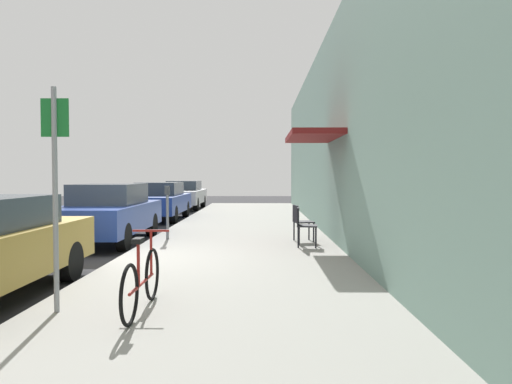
{
  "coord_description": "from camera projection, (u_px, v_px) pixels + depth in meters",
  "views": [
    {
      "loc": [
        2.77,
        -8.98,
        1.71
      ],
      "look_at": [
        2.6,
        8.34,
        1.1
      ],
      "focal_mm": 33.33,
      "sensor_mm": 36.0,
      "label": 1
    }
  ],
  "objects": [
    {
      "name": "sidewalk_slab",
      "position": [
        238.0,
        246.0,
        11.03
      ],
      "size": [
        4.5,
        32.0,
        0.12
      ],
      "primitive_type": "cube",
      "color": "#9E9B93",
      "rests_on": "ground_plane"
    },
    {
      "name": "building_facade",
      "position": [
        342.0,
        131.0,
        10.92
      ],
      "size": [
        1.4,
        32.0,
        5.44
      ],
      "color": "gray",
      "rests_on": "ground_plane"
    },
    {
      "name": "cafe_chair_1",
      "position": [
        300.0,
        220.0,
        11.41
      ],
      "size": [
        0.52,
        0.52,
        0.87
      ],
      "color": "black",
      "rests_on": "sidewalk_slab"
    },
    {
      "name": "ground_plane",
      "position": [
        116.0,
        265.0,
        9.06
      ],
      "size": [
        60.0,
        60.0,
        0.0
      ],
      "primitive_type": "plane",
      "color": "#2D2D30"
    },
    {
      "name": "parking_meter",
      "position": [
        167.0,
        208.0,
        11.79
      ],
      "size": [
        0.12,
        0.1,
        1.32
      ],
      "color": "slate",
      "rests_on": "sidewalk_slab"
    },
    {
      "name": "street_sign",
      "position": [
        55.0,
        181.0,
        5.47
      ],
      "size": [
        0.32,
        0.06,
        2.6
      ],
      "color": "gray",
      "rests_on": "sidewalk_slab"
    },
    {
      "name": "cafe_chair_0",
      "position": [
        304.0,
        224.0,
        10.55
      ],
      "size": [
        0.49,
        0.49,
        0.87
      ],
      "color": "black",
      "rests_on": "sidewalk_slab"
    },
    {
      "name": "bicycle_0",
      "position": [
        142.0,
        281.0,
        5.52
      ],
      "size": [
        0.46,
        1.71,
        0.9
      ],
      "color": "black",
      "rests_on": "sidewalk_slab"
    },
    {
      "name": "parked_car_3",
      "position": [
        184.0,
        194.0,
        23.92
      ],
      "size": [
        1.8,
        4.4,
        1.43
      ],
      "color": "#B7B7BC",
      "rests_on": "ground_plane"
    },
    {
      "name": "parked_car_1",
      "position": [
        108.0,
        213.0,
        12.03
      ],
      "size": [
        1.8,
        4.4,
        1.49
      ],
      "color": "navy",
      "rests_on": "ground_plane"
    },
    {
      "name": "parked_car_2",
      "position": [
        159.0,
        201.0,
        18.11
      ],
      "size": [
        1.8,
        4.4,
        1.44
      ],
      "color": "navy",
      "rests_on": "ground_plane"
    }
  ]
}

